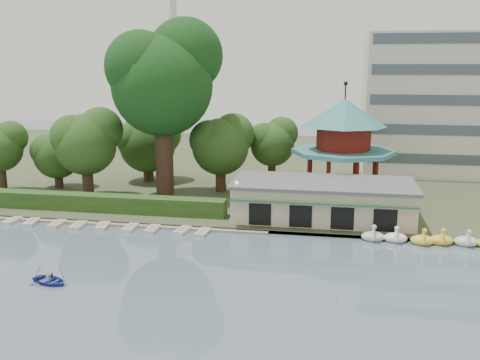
% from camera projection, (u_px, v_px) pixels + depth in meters
% --- Properties ---
extents(ground_plane, '(220.00, 220.00, 0.00)m').
position_uv_depth(ground_plane, '(164.00, 306.00, 36.42)').
color(ground_plane, slate).
rests_on(ground_plane, ground).
extents(shore, '(220.00, 70.00, 0.40)m').
position_uv_depth(shore, '(265.00, 164.00, 86.38)').
color(shore, '#424930').
rests_on(shore, ground).
extents(embankment, '(220.00, 0.60, 0.30)m').
position_uv_depth(embankment, '(219.00, 228.00, 53.02)').
color(embankment, gray).
rests_on(embankment, ground).
extents(dock, '(34.00, 1.60, 0.24)m').
position_uv_depth(dock, '(105.00, 223.00, 55.01)').
color(dock, gray).
rests_on(dock, ground).
extents(boathouse, '(18.60, 9.39, 3.90)m').
position_uv_depth(boathouse, '(323.00, 200.00, 55.31)').
color(boathouse, beige).
rests_on(boathouse, shore).
extents(pavilion, '(12.40, 12.40, 13.50)m').
position_uv_depth(pavilion, '(343.00, 138.00, 63.51)').
color(pavilion, beige).
rests_on(pavilion, shore).
extents(broadcast_tower, '(8.00, 8.00, 96.00)m').
position_uv_depth(broadcast_tower, '(172.00, 7.00, 171.07)').
color(broadcast_tower, silver).
rests_on(broadcast_tower, ground).
extents(hedge, '(30.00, 2.00, 1.80)m').
position_uv_depth(hedge, '(91.00, 202.00, 58.45)').
color(hedge, '#2B4E1C').
rests_on(hedge, shore).
extents(lamp_post, '(0.36, 0.36, 4.28)m').
position_uv_depth(lamp_post, '(237.00, 194.00, 53.72)').
color(lamp_post, black).
rests_on(lamp_post, shore).
extents(big_tree, '(12.99, 12.10, 21.12)m').
position_uv_depth(big_tree, '(164.00, 76.00, 61.91)').
color(big_tree, '#3A281C').
rests_on(big_tree, shore).
extents(small_trees, '(39.20, 17.60, 10.76)m').
position_uv_depth(small_trees, '(139.00, 143.00, 67.69)').
color(small_trees, '#3A281C').
rests_on(small_trees, shore).
extents(swan_boats, '(17.69, 2.13, 1.92)m').
position_uv_depth(swan_boats, '(465.00, 242.00, 48.34)').
color(swan_boats, silver).
rests_on(swan_boats, ground).
extents(moored_rowboats, '(26.68, 2.70, 0.36)m').
position_uv_depth(moored_rowboats, '(81.00, 225.00, 54.04)').
color(moored_rowboats, silver).
rests_on(moored_rowboats, ground).
extents(rowboat_with_passengers, '(4.92, 4.16, 2.01)m').
position_uv_depth(rowboat_with_passengers, '(50.00, 278.00, 40.07)').
color(rowboat_with_passengers, '#2C3EA6').
rests_on(rowboat_with_passengers, ground).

